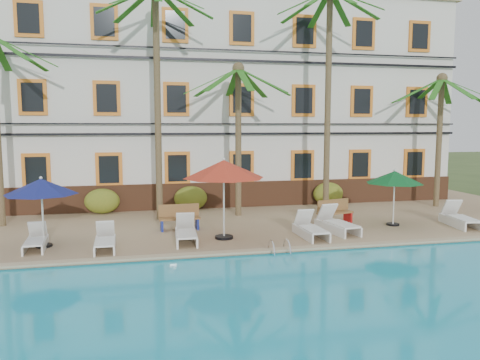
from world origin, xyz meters
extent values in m
plane|color=#384C23|center=(0.00, 0.00, 0.00)|extent=(100.00, 100.00, 0.00)
cube|color=tan|center=(0.00, 5.00, 0.12)|extent=(30.00, 12.00, 0.25)
cube|color=#1AA2C5|center=(0.00, -7.00, 0.10)|extent=(26.00, 12.00, 0.20)
cube|color=tan|center=(0.00, -0.90, 0.28)|extent=(30.00, 0.35, 0.06)
cube|color=silver|center=(0.00, 10.00, 5.25)|extent=(25.00, 6.00, 10.00)
cube|color=brown|center=(0.00, 6.94, 0.85)|extent=(25.00, 0.12, 1.20)
cube|color=tan|center=(0.00, 10.00, 10.35)|extent=(25.40, 6.40, 0.25)
cube|color=orange|center=(-7.50, 6.95, 2.15)|extent=(1.15, 0.10, 1.50)
cube|color=black|center=(-7.50, 6.90, 2.15)|extent=(0.85, 0.04, 1.20)
cube|color=orange|center=(-4.50, 6.95, 2.15)|extent=(1.15, 0.10, 1.50)
cube|color=black|center=(-4.50, 6.90, 2.15)|extent=(0.85, 0.04, 1.20)
cube|color=orange|center=(-1.50, 6.95, 2.15)|extent=(1.15, 0.10, 1.50)
cube|color=black|center=(-1.50, 6.90, 2.15)|extent=(0.85, 0.04, 1.20)
cube|color=orange|center=(1.50, 6.95, 2.15)|extent=(1.15, 0.10, 1.50)
cube|color=black|center=(1.50, 6.90, 2.15)|extent=(0.85, 0.04, 1.20)
cube|color=orange|center=(4.50, 6.95, 2.15)|extent=(1.15, 0.10, 1.50)
cube|color=black|center=(4.50, 6.90, 2.15)|extent=(0.85, 0.04, 1.20)
cube|color=orange|center=(7.50, 6.95, 2.15)|extent=(1.15, 0.10, 1.50)
cube|color=black|center=(7.50, 6.90, 2.15)|extent=(0.85, 0.04, 1.20)
cube|color=orange|center=(10.50, 6.95, 2.15)|extent=(1.15, 0.10, 1.50)
cube|color=black|center=(10.50, 6.90, 2.15)|extent=(0.85, 0.04, 1.20)
cube|color=orange|center=(-7.50, 6.95, 5.25)|extent=(1.15, 0.10, 1.50)
cube|color=black|center=(-7.50, 6.90, 5.25)|extent=(0.85, 0.04, 1.20)
cube|color=orange|center=(-4.50, 6.95, 5.25)|extent=(1.15, 0.10, 1.50)
cube|color=black|center=(-4.50, 6.90, 5.25)|extent=(0.85, 0.04, 1.20)
cube|color=orange|center=(-1.50, 6.95, 5.25)|extent=(1.15, 0.10, 1.50)
cube|color=black|center=(-1.50, 6.90, 5.25)|extent=(0.85, 0.04, 1.20)
cube|color=orange|center=(1.50, 6.95, 5.25)|extent=(1.15, 0.10, 1.50)
cube|color=black|center=(1.50, 6.90, 5.25)|extent=(0.85, 0.04, 1.20)
cube|color=orange|center=(4.50, 6.95, 5.25)|extent=(1.15, 0.10, 1.50)
cube|color=black|center=(4.50, 6.90, 5.25)|extent=(0.85, 0.04, 1.20)
cube|color=orange|center=(7.50, 6.95, 5.25)|extent=(1.15, 0.10, 1.50)
cube|color=black|center=(7.50, 6.90, 5.25)|extent=(0.85, 0.04, 1.20)
cube|color=orange|center=(10.50, 6.95, 5.25)|extent=(1.15, 0.10, 1.50)
cube|color=black|center=(10.50, 6.90, 5.25)|extent=(0.85, 0.04, 1.20)
cube|color=orange|center=(-7.50, 6.95, 8.45)|extent=(1.15, 0.10, 1.50)
cube|color=black|center=(-7.50, 6.90, 8.45)|extent=(0.85, 0.04, 1.20)
cube|color=orange|center=(-4.50, 6.95, 8.45)|extent=(1.15, 0.10, 1.50)
cube|color=black|center=(-4.50, 6.90, 8.45)|extent=(0.85, 0.04, 1.20)
cube|color=orange|center=(-1.50, 6.95, 8.45)|extent=(1.15, 0.10, 1.50)
cube|color=black|center=(-1.50, 6.90, 8.45)|extent=(0.85, 0.04, 1.20)
cube|color=orange|center=(1.50, 6.95, 8.45)|extent=(1.15, 0.10, 1.50)
cube|color=black|center=(1.50, 6.90, 8.45)|extent=(0.85, 0.04, 1.20)
cube|color=orange|center=(4.50, 6.95, 8.45)|extent=(1.15, 0.10, 1.50)
cube|color=black|center=(4.50, 6.90, 8.45)|extent=(0.85, 0.04, 1.20)
cube|color=orange|center=(7.50, 6.95, 8.45)|extent=(1.15, 0.10, 1.50)
cube|color=black|center=(7.50, 6.90, 8.45)|extent=(0.85, 0.04, 1.20)
cube|color=orange|center=(10.50, 6.95, 8.45)|extent=(1.15, 0.10, 1.50)
cube|color=black|center=(10.50, 6.90, 8.45)|extent=(0.85, 0.04, 1.20)
cube|color=black|center=(0.00, 6.80, 3.70)|extent=(25.00, 0.08, 0.10)
cube|color=black|center=(0.00, 6.80, 4.15)|extent=(25.00, 0.08, 0.06)
cube|color=black|center=(0.00, 6.80, 7.00)|extent=(25.00, 0.08, 0.10)
cube|color=black|center=(0.00, 6.80, 7.45)|extent=(25.00, 0.08, 0.06)
cube|color=#206417|center=(-8.39, 5.96, 6.82)|extent=(0.28, 2.27, 1.10)
cube|color=#206417|center=(-7.59, 4.03, 6.82)|extent=(1.80, 1.80, 1.10)
cube|color=#206417|center=(-7.26, 4.83, 6.82)|extent=(2.27, 0.28, 1.10)
cube|color=#206417|center=(-7.59, 5.62, 6.82)|extent=(1.80, 1.80, 1.10)
cylinder|color=brown|center=(-2.42, 4.81, 4.82)|extent=(0.26, 0.26, 9.15)
cube|color=#206417|center=(-2.42, 5.94, 8.86)|extent=(0.28, 2.27, 1.10)
cube|color=#206417|center=(-3.22, 5.61, 8.86)|extent=(1.80, 1.80, 1.10)
cube|color=#206417|center=(-3.55, 4.81, 8.86)|extent=(2.27, 0.28, 1.10)
cube|color=#206417|center=(-1.30, 4.81, 8.86)|extent=(2.27, 0.28, 1.10)
cube|color=#206417|center=(-1.63, 5.61, 8.86)|extent=(1.80, 1.80, 1.10)
cylinder|color=brown|center=(0.90, 4.93, 3.34)|extent=(0.26, 0.26, 6.17)
sphere|color=brown|center=(0.90, 4.93, 6.42)|extent=(0.50, 0.50, 0.50)
cube|color=#206417|center=(0.90, 6.06, 5.88)|extent=(0.28, 2.27, 1.10)
cube|color=#206417|center=(0.10, 5.73, 5.88)|extent=(1.80, 1.80, 1.10)
cube|color=#206417|center=(-0.23, 4.93, 5.88)|extent=(2.27, 0.28, 1.10)
cube|color=#206417|center=(0.10, 4.13, 5.88)|extent=(1.80, 1.80, 1.10)
cube|color=#206417|center=(0.90, 3.80, 5.88)|extent=(0.28, 2.27, 1.10)
cube|color=#206417|center=(1.70, 4.13, 5.88)|extent=(1.80, 1.80, 1.10)
cube|color=#206417|center=(2.03, 4.93, 5.88)|extent=(2.27, 0.28, 1.10)
cube|color=#206417|center=(1.70, 5.73, 5.88)|extent=(1.80, 1.80, 1.10)
cylinder|color=brown|center=(4.74, 4.60, 4.96)|extent=(0.26, 0.26, 9.42)
cube|color=#206417|center=(4.74, 5.73, 9.13)|extent=(0.28, 2.27, 1.10)
cube|color=#206417|center=(3.94, 5.40, 9.13)|extent=(1.80, 1.80, 1.10)
cube|color=#206417|center=(3.61, 4.60, 9.13)|extent=(2.27, 0.28, 1.10)
cube|color=#206417|center=(5.54, 3.80, 9.13)|extent=(1.80, 1.80, 1.10)
cube|color=#206417|center=(5.87, 4.60, 9.13)|extent=(2.27, 0.28, 1.10)
cube|color=#206417|center=(5.54, 5.40, 9.13)|extent=(1.80, 1.80, 1.10)
cylinder|color=brown|center=(10.60, 5.17, 3.25)|extent=(0.26, 0.26, 5.99)
sphere|color=brown|center=(10.60, 5.17, 6.24)|extent=(0.50, 0.50, 0.50)
cube|color=#206417|center=(10.60, 6.29, 5.71)|extent=(0.28, 2.27, 1.10)
cube|color=#206417|center=(9.81, 5.96, 5.71)|extent=(1.80, 1.80, 1.10)
cube|color=#206417|center=(9.47, 5.17, 5.71)|extent=(2.27, 0.28, 1.10)
cube|color=#206417|center=(9.81, 4.37, 5.71)|extent=(1.80, 1.80, 1.10)
cube|color=#206417|center=(10.60, 4.04, 5.71)|extent=(0.28, 2.27, 1.10)
cube|color=#206417|center=(11.40, 4.37, 5.71)|extent=(1.80, 1.80, 1.10)
cube|color=#206417|center=(11.73, 5.17, 5.71)|extent=(2.27, 0.28, 1.10)
cube|color=#206417|center=(11.40, 5.96, 5.71)|extent=(1.80, 1.80, 1.10)
ellipsoid|color=#1E5618|center=(-4.82, 6.60, 0.80)|extent=(1.50, 0.90, 1.10)
ellipsoid|color=#1E5618|center=(-0.95, 6.60, 0.80)|extent=(1.50, 0.90, 1.10)
ellipsoid|color=#1E5618|center=(5.71, 6.60, 0.80)|extent=(1.50, 0.90, 1.10)
cylinder|color=black|center=(-6.22, 1.15, 0.29)|extent=(0.50, 0.50, 0.07)
cylinder|color=silver|center=(-6.22, 1.15, 1.32)|extent=(0.06, 0.06, 2.15)
cone|color=navy|center=(-6.22, 1.15, 2.18)|extent=(2.24, 2.24, 0.49)
sphere|color=silver|center=(-6.22, 1.15, 2.44)|extent=(0.10, 0.10, 0.10)
cylinder|color=black|center=(-0.45, 0.99, 0.29)|extent=(0.62, 0.62, 0.09)
cylinder|color=silver|center=(-0.45, 0.99, 1.57)|extent=(0.06, 0.06, 2.65)
cone|color=#B02F1C|center=(-0.45, 0.99, 2.62)|extent=(2.76, 2.76, 0.61)
sphere|color=silver|center=(-0.45, 0.99, 2.95)|extent=(0.10, 0.10, 0.10)
cylinder|color=black|center=(6.30, 1.69, 0.28)|extent=(0.49, 0.49, 0.07)
cylinder|color=silver|center=(6.30, 1.69, 1.29)|extent=(0.06, 0.06, 2.08)
cone|color=#0B5021|center=(6.30, 1.69, 2.11)|extent=(2.17, 2.17, 0.48)
sphere|color=silver|center=(6.30, 1.69, 2.37)|extent=(0.10, 0.10, 0.10)
cube|color=white|center=(-6.40, 0.67, 0.54)|extent=(0.62, 1.21, 0.05)
cube|color=white|center=(-6.46, 1.48, 0.75)|extent=(0.57, 0.47, 0.59)
cube|color=white|center=(-6.69, 0.88, 0.39)|extent=(0.17, 1.67, 0.27)
cube|color=white|center=(-6.15, 0.92, 0.39)|extent=(0.17, 1.67, 0.27)
cube|color=white|center=(-4.30, 0.16, 0.55)|extent=(0.60, 1.23, 0.06)
cube|color=white|center=(-4.33, 1.00, 0.76)|extent=(0.57, 0.46, 0.60)
cube|color=white|center=(-4.59, 0.39, 0.39)|extent=(0.11, 1.72, 0.28)
cube|color=white|center=(-4.03, 0.41, 0.39)|extent=(0.11, 1.72, 0.28)
cube|color=white|center=(-1.77, 0.55, 0.58)|extent=(0.69, 1.36, 0.06)
cube|color=white|center=(-1.72, 1.47, 0.81)|extent=(0.64, 0.52, 0.66)
cube|color=white|center=(-2.07, 0.83, 0.40)|extent=(0.17, 1.89, 0.31)
cube|color=white|center=(-1.45, 0.79, 0.40)|extent=(0.17, 1.89, 0.31)
cube|color=white|center=(2.49, 0.28, 0.58)|extent=(0.65, 1.34, 0.06)
cube|color=white|center=(2.47, 1.19, 0.81)|extent=(0.62, 0.50, 0.66)
cube|color=white|center=(2.18, 0.52, 0.40)|extent=(0.11, 1.89, 0.31)
cube|color=white|center=(2.79, 0.54, 0.40)|extent=(0.11, 1.89, 0.31)
cube|color=white|center=(3.74, 0.78, 0.60)|extent=(0.87, 1.51, 0.07)
cube|color=white|center=(3.59, 1.75, 0.85)|extent=(0.73, 0.62, 0.71)
cube|color=white|center=(3.37, 1.00, 0.41)|extent=(0.37, 2.01, 0.33)
cube|color=white|center=(4.02, 1.10, 0.41)|extent=(0.37, 2.01, 0.33)
cube|color=white|center=(8.65, 0.71, 0.60)|extent=(0.86, 1.49, 0.06)
cube|color=white|center=(8.81, 1.68, 0.85)|extent=(0.72, 0.62, 0.70)
cube|color=white|center=(8.38, 1.03, 0.41)|extent=(0.38, 1.99, 0.32)
cube|color=white|center=(9.02, 0.93, 0.41)|extent=(0.38, 1.99, 0.32)
cube|color=olive|center=(-1.81, 2.63, 0.68)|extent=(1.52, 0.50, 0.06)
cube|color=olive|center=(-1.82, 2.85, 0.95)|extent=(1.50, 0.11, 0.45)
cube|color=navy|center=(-2.46, 2.61, 0.45)|extent=(0.10, 0.45, 0.40)
cube|color=navy|center=(-1.16, 2.66, 0.45)|extent=(0.10, 0.45, 0.40)
cube|color=olive|center=(4.24, 2.45, 0.68)|extent=(1.57, 0.84, 0.06)
cube|color=olive|center=(4.18, 2.67, 0.95)|extent=(1.46, 0.46, 0.45)
cube|color=#AA1413|center=(3.61, 2.28, 0.45)|extent=(0.20, 0.45, 0.40)
cube|color=#AA1413|center=(4.86, 2.63, 0.45)|extent=(0.20, 0.45, 0.40)
torus|color=silver|center=(0.64, -1.00, 0.25)|extent=(0.04, 0.74, 0.74)
torus|color=silver|center=(1.14, -1.00, 0.25)|extent=(0.04, 0.74, 0.74)
camera|label=1|loc=(-3.27, -14.32, 4.05)|focal=35.00mm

